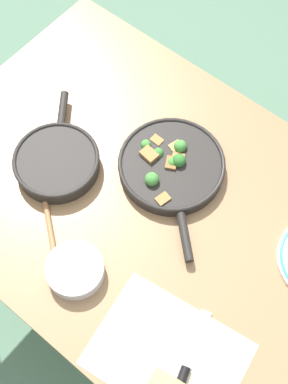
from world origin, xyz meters
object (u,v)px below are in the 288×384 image
skillet_broccoli (171,166)px  wooden_spoon (46,206)px  skillet_eggs (57,162)px  grater_knife (186,369)px  prep_bowl_steel (75,270)px

skillet_broccoli → wooden_spoon: (-0.19, -0.31, -0.02)m
skillet_eggs → wooden_spoon: 0.13m
wooden_spoon → grater_knife: (0.55, -0.10, 0.00)m
grater_knife → wooden_spoon: bearing=63.3°
wooden_spoon → prep_bowl_steel: (0.19, -0.09, 0.01)m
skillet_eggs → wooden_spoon: size_ratio=1.03×
grater_knife → prep_bowl_steel: size_ratio=1.53×
wooden_spoon → grater_knife: bearing=-152.7°
skillet_broccoli → grater_knife: bearing=-5.6°
wooden_spoon → prep_bowl_steel: prep_bowl_steel is taller
wooden_spoon → skillet_broccoli: bearing=-84.3°
skillet_broccoli → prep_bowl_steel: size_ratio=2.47×
skillet_eggs → grater_knife: (0.62, -0.21, -0.02)m
prep_bowl_steel → grater_knife: bearing=-1.9°
grater_knife → skillet_broccoli: bearing=25.0°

